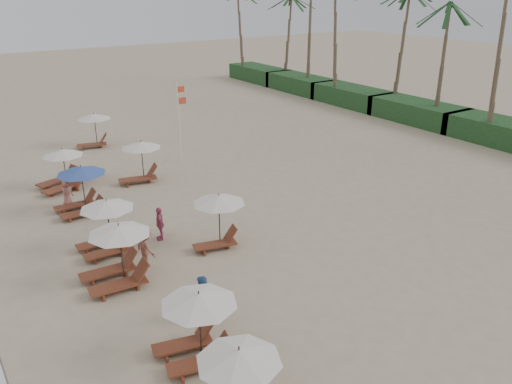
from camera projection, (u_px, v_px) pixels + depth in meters
ground at (332, 285)px, 19.12m from camera, size 160.00×160.00×0.00m
shrub_hedge at (418, 112)px, 41.36m from camera, size 3.20×53.00×1.60m
lounger_station_1 at (194, 326)px, 14.96m from camera, size 2.53×2.28×2.19m
lounger_station_2 at (115, 257)px, 18.83m from camera, size 2.69×2.29×2.32m
lounger_station_3 at (104, 226)px, 21.09m from camera, size 2.46×2.21×2.25m
lounger_station_4 at (79, 190)px, 24.69m from camera, size 2.59×2.32×2.34m
lounger_station_5 at (60, 171)px, 27.75m from camera, size 2.68×2.59×2.18m
inland_station_0 at (217, 215)px, 21.46m from camera, size 2.61×2.24×2.22m
inland_station_1 at (139, 159)px, 28.64m from camera, size 2.81×2.24×2.22m
inland_station_2 at (93, 127)px, 34.78m from camera, size 2.71×2.24×2.22m
beachgoer_mid_a at (202, 299)px, 16.85m from camera, size 0.91×0.77×1.63m
beachgoer_mid_b at (146, 248)px, 20.17m from camera, size 0.83×1.12×1.56m
beachgoer_far_a at (160, 223)px, 22.29m from camera, size 0.62×0.95×1.51m
beachgoer_far_b at (67, 193)px, 25.55m from camera, size 0.84×0.85×1.48m
flag_pole_near at (180, 125)px, 31.68m from camera, size 0.60×0.08×4.16m
flag_pole_far at (179, 111)px, 35.02m from camera, size 0.60×0.08×4.16m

